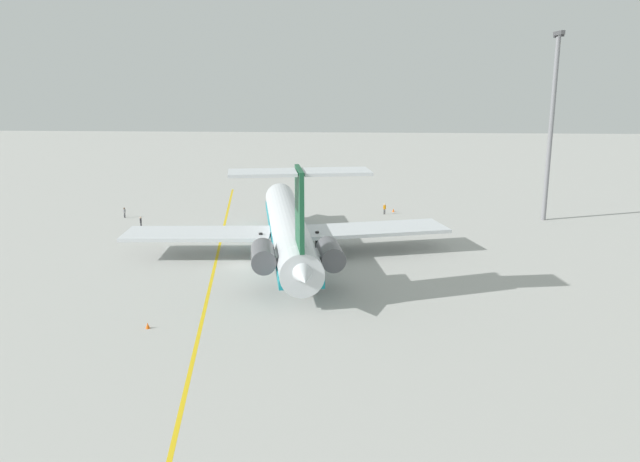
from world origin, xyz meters
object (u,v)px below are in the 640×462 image
Objects in this scene: safety_cone_nose at (393,210)px; safety_cone_wingtip at (148,326)px; main_jetliner at (289,229)px; ground_crew_near_nose at (141,221)px; light_mast at (552,121)px; ground_crew_portside at (124,211)px; ground_crew_near_tail at (385,207)px.

safety_cone_wingtip is at bearing -25.36° from safety_cone_nose.
main_jetliner is at bearing -26.76° from safety_cone_nose.
light_mast is (-9.36, 61.54, 14.38)m from ground_crew_near_nose.
ground_crew_portside is 48.80m from safety_cone_wingtip.
ground_crew_near_tail is at bearing -32.68° from ground_crew_near_nose.
ground_crew_portside reaches higher than safety_cone_nose.
main_jetliner reaches higher than safety_cone_nose.
ground_crew_near_tail is 28.89m from light_mast.
ground_crew_near_tail is 2.71m from safety_cone_nose.
safety_cone_nose is (-14.15, 38.20, -0.85)m from ground_crew_near_nose.
light_mast is (-47.55, 48.14, 15.23)m from safety_cone_wingtip.
main_jetliner is 26.27× the size of ground_crew_near_nose.
ground_crew_portside is 3.05× the size of safety_cone_nose.
main_jetliner reaches higher than ground_crew_near_tail.
ground_crew_near_tail is (-26.65, 12.90, -2.58)m from main_jetliner.
ground_crew_near_nose reaches higher than safety_cone_nose.
light_mast reaches higher than ground_crew_near_tail.
safety_cone_nose is at bearing 101.54° from ground_crew_portside.
light_mast is (2.75, 24.91, 14.37)m from ground_crew_near_tail.
safety_cone_wingtip is (38.19, 13.40, -0.85)m from ground_crew_near_nose.
main_jetliner is 36.02m from ground_crew_portside.
safety_cone_wingtip is 69.36m from light_mast.
ground_crew_near_tail is (-12.11, 36.63, 0.01)m from ground_crew_near_nose.
safety_cone_wingtip is at bearing -45.36° from light_mast.
light_mast reaches higher than safety_cone_nose.
ground_crew_near_tail is 55.41m from safety_cone_wingtip.
ground_crew_portside is at bearing 43.36° from main_jetliner.
ground_crew_near_tail is 3.25× the size of safety_cone_nose.
ground_crew_near_nose is at bearing -160.67° from safety_cone_wingtip.
main_jetliner is 26.04m from safety_cone_wingtip.
ground_crew_portside is (5.12, -41.65, -0.07)m from ground_crew_near_tail.
safety_cone_wingtip is (23.65, -10.34, -3.43)m from main_jetliner.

